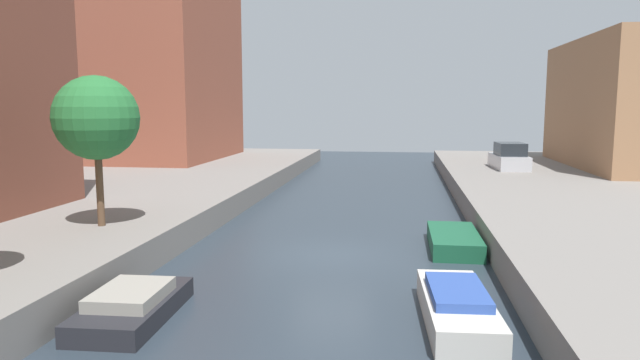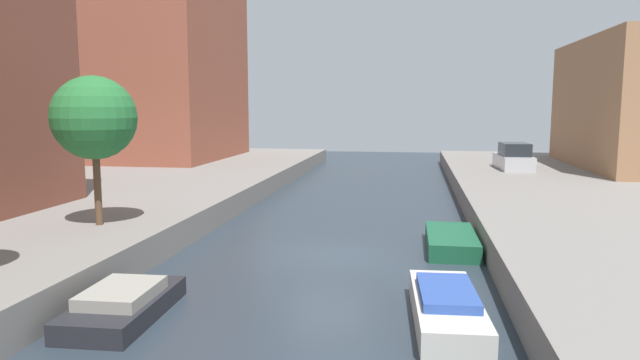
# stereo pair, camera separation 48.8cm
# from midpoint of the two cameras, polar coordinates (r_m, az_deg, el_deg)

# --- Properties ---
(ground_plane) EXTENTS (84.00, 84.00, 0.00)m
(ground_plane) POSITION_cam_midpoint_polar(r_m,az_deg,el_deg) (18.82, 0.47, -7.55)
(ground_plane) COLOR #28333D
(street_tree_2) EXTENTS (2.69, 2.69, 4.85)m
(street_tree_2) POSITION_cam_midpoint_polar(r_m,az_deg,el_deg) (19.54, -22.27, 5.77)
(street_tree_2) COLOR brown
(street_tree_2) RESTS_ON quay_left
(parked_car) EXTENTS (1.97, 4.10, 1.62)m
(parked_car) POSITION_cam_midpoint_polar(r_m,az_deg,el_deg) (36.82, 18.14, 2.13)
(parked_car) COLOR #B7B7BC
(parked_car) RESTS_ON quay_right
(moored_boat_left_2) EXTENTS (1.81, 3.62, 0.76)m
(moored_boat_left_2) POSITION_cam_midpoint_polar(r_m,az_deg,el_deg) (14.09, -19.30, -11.84)
(moored_boat_left_2) COLOR #232328
(moored_boat_left_2) RESTS_ON ground_plane
(moored_boat_right_2) EXTENTS (1.67, 4.23, 0.84)m
(moored_boat_right_2) POSITION_cam_midpoint_polar(r_m,az_deg,el_deg) (13.38, 12.57, -12.42)
(moored_boat_right_2) COLOR beige
(moored_boat_right_2) RESTS_ON ground_plane
(moored_boat_right_3) EXTENTS (1.65, 3.77, 0.58)m
(moored_boat_right_3) POSITION_cam_midpoint_polar(r_m,az_deg,el_deg) (20.00, 12.64, -5.97)
(moored_boat_right_3) COLOR #195638
(moored_boat_right_3) RESTS_ON ground_plane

